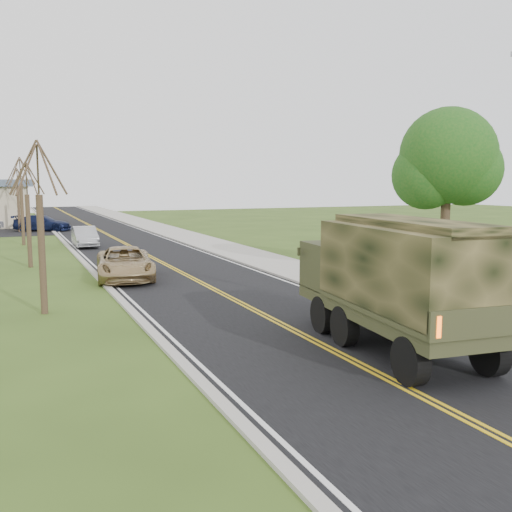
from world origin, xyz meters
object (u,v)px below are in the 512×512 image
suv_champagne (125,263)px  sedan_silver (85,237)px  utility_box_far (487,321)px  military_truck (396,276)px

suv_champagne → sedan_silver: (0.00, 14.91, -0.04)m
sedan_silver → utility_box_far: size_ratio=6.77×
military_truck → utility_box_far: size_ratio=11.71×
utility_box_far → suv_champagne: bearing=99.5°
military_truck → sedan_silver: size_ratio=1.73×
military_truck → sedan_silver: 30.01m
suv_champagne → utility_box_far: size_ratio=8.51×
utility_box_far → military_truck: bearing=163.6°
military_truck → suv_champagne: 15.46m
military_truck → utility_box_far: 4.01m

